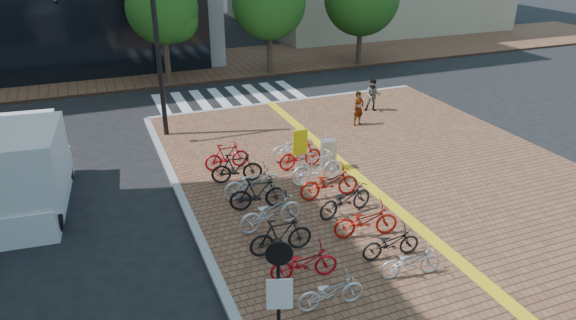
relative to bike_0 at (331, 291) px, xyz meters
name	(u,v)px	position (x,y,z in m)	size (l,w,h in m)	color
ground	(348,237)	(1.88, 2.62, -0.57)	(120.00, 120.00, 0.00)	black
sidewalk	(574,320)	(4.88, -2.38, -0.50)	(14.00, 34.00, 0.15)	brown
kerb_north	(289,102)	(4.88, 14.62, -0.50)	(14.00, 0.25, 0.15)	gray
far_sidewalk	(192,66)	(1.88, 23.62, -0.50)	(70.00, 8.00, 0.15)	brown
crosswalk	(230,98)	(2.38, 16.62, -0.57)	(7.50, 4.00, 0.01)	silver
street_trees	(286,3)	(6.92, 20.07, 3.53)	(16.20, 4.60, 6.35)	#38281E
bike_0	(331,291)	(0.00, 0.00, 0.00)	(0.56, 1.61, 0.84)	silver
bike_1	(304,263)	(-0.14, 1.19, 0.02)	(0.59, 1.70, 0.89)	red
bike_2	(281,236)	(-0.27, 2.41, 0.10)	(0.49, 1.74, 1.05)	black
bike_3	(270,212)	(-0.10, 3.70, 0.09)	(0.69, 1.96, 1.03)	silver
bike_4	(258,193)	(-0.06, 4.85, 0.12)	(0.51, 1.79, 1.08)	black
bike_5	(252,182)	(0.01, 5.72, 0.08)	(0.67, 1.92, 1.01)	silver
bike_6	(237,168)	(-0.14, 6.87, 0.10)	(0.49, 1.74, 1.04)	black
bike_7	(227,156)	(-0.17, 8.01, 0.07)	(0.46, 1.63, 0.98)	#B50C1A
bike_8	(411,261)	(2.34, 0.29, 0.00)	(0.56, 1.59, 0.84)	silver
bike_9	(391,243)	(2.32, 1.17, 0.00)	(0.56, 1.62, 0.85)	black
bike_10	(366,221)	(2.22, 2.30, 0.06)	(0.64, 1.85, 0.97)	red
bike_11	(345,199)	(2.26, 3.59, 0.08)	(0.66, 1.91, 1.00)	black
bike_12	(329,183)	(2.27, 4.73, 0.10)	(0.69, 1.98, 1.04)	#B21A0C
bike_13	(317,167)	(2.35, 5.79, 0.15)	(0.54, 1.92, 1.15)	white
bike_14	(300,155)	(2.29, 7.11, 0.08)	(0.47, 1.68, 1.01)	red
bike_15	(293,146)	(2.39, 8.00, 0.07)	(0.66, 1.88, 0.99)	white
pedestrian_a	(359,108)	(6.39, 10.25, 0.33)	(0.55, 0.36, 1.51)	gray
pedestrian_b	(373,95)	(7.93, 11.64, 0.35)	(0.75, 0.58, 1.54)	#4F5764
utility_box	(328,154)	(3.20, 6.69, 0.13)	(0.50, 0.37, 1.10)	#A8A8AD
yellow_sign	(300,147)	(1.76, 5.91, 0.94)	(0.53, 0.14, 1.97)	#B7B7BC
notice_sign	(279,287)	(-1.62, -1.01, 1.33)	(0.50, 0.20, 2.78)	black
traffic_light_pole	(113,25)	(-3.16, 12.24, 4.16)	(3.57, 1.37, 6.64)	black
box_truck	(24,170)	(-6.58, 7.80, 0.77)	(2.59, 5.11, 2.85)	silver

